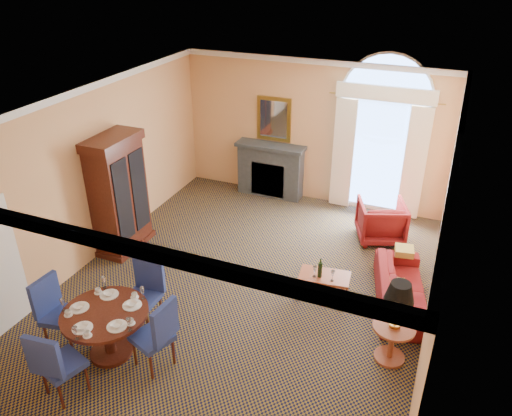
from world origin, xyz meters
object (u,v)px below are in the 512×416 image
at_px(coffee_table, 324,277).
at_px(armoire, 119,196).
at_px(side_table, 397,312).
at_px(sofa, 402,288).
at_px(dining_table, 106,323).
at_px(armchair, 381,221).

bearing_deg(coffee_table, armoire, 171.99).
distance_m(armoire, side_table, 5.44).
xyz_separation_m(sofa, coffee_table, (-1.22, -0.33, 0.11)).
height_order(coffee_table, side_table, side_table).
xyz_separation_m(dining_table, armchair, (3.01, 4.72, -0.16)).
bearing_deg(dining_table, coffee_table, 45.02).
bearing_deg(armchair, side_table, 81.84).
xyz_separation_m(armchair, side_table, (0.74, -3.26, 0.43)).
bearing_deg(dining_table, side_table, 21.24).
height_order(sofa, coffee_table, coffee_table).
height_order(dining_table, armchair, dining_table).
bearing_deg(armchair, coffee_table, 55.63).
bearing_deg(sofa, coffee_table, 91.84).
relative_size(dining_table, armchair, 1.34).
bearing_deg(dining_table, armoire, 121.70).
bearing_deg(dining_table, sofa, 37.20).
bearing_deg(armoire, dining_table, -58.30).
bearing_deg(coffee_table, side_table, -45.79).
bearing_deg(armoire, side_table, -11.52).
bearing_deg(dining_table, armchair, 57.45).
relative_size(armoire, side_table, 1.76).
bearing_deg(armchair, dining_table, 36.52).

